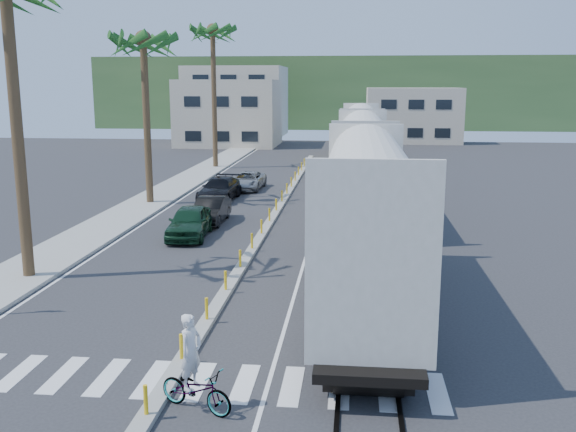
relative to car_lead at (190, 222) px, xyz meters
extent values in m
plane|color=#28282B|center=(3.50, -13.43, -0.78)|extent=(140.00, 140.00, 0.00)
cube|color=gray|center=(-5.00, 11.57, -0.70)|extent=(3.00, 90.00, 0.15)
cube|color=black|center=(7.78, 14.57, -0.75)|extent=(0.12, 100.00, 0.06)
cube|color=black|center=(9.22, 14.57, -0.75)|extent=(0.12, 100.00, 0.06)
cube|color=gray|center=(3.50, 6.57, -0.70)|extent=(0.45, 60.00, 0.15)
cylinder|color=yellow|center=(3.50, -17.43, -0.28)|extent=(0.10, 0.10, 0.70)
cylinder|color=yellow|center=(3.50, -14.43, -0.28)|extent=(0.10, 0.10, 0.70)
cylinder|color=yellow|center=(3.50, -11.43, -0.28)|extent=(0.10, 0.10, 0.70)
cylinder|color=yellow|center=(3.50, -8.43, -0.28)|extent=(0.10, 0.10, 0.70)
cylinder|color=yellow|center=(3.50, -5.43, -0.28)|extent=(0.10, 0.10, 0.70)
cylinder|color=yellow|center=(3.50, -2.43, -0.28)|extent=(0.10, 0.10, 0.70)
cylinder|color=yellow|center=(3.50, 0.57, -0.28)|extent=(0.10, 0.10, 0.70)
cylinder|color=yellow|center=(3.50, 3.57, -0.28)|extent=(0.10, 0.10, 0.70)
cylinder|color=yellow|center=(3.50, 6.57, -0.28)|extent=(0.10, 0.10, 0.70)
cylinder|color=yellow|center=(3.50, 9.57, -0.28)|extent=(0.10, 0.10, 0.70)
cylinder|color=yellow|center=(3.50, 12.57, -0.28)|extent=(0.10, 0.10, 0.70)
cylinder|color=yellow|center=(3.50, 15.57, -0.28)|extent=(0.10, 0.10, 0.70)
cylinder|color=yellow|center=(3.50, 18.57, -0.28)|extent=(0.10, 0.10, 0.70)
cylinder|color=yellow|center=(3.50, 21.57, -0.28)|extent=(0.10, 0.10, 0.70)
cylinder|color=yellow|center=(3.50, 24.57, -0.28)|extent=(0.10, 0.10, 0.70)
cylinder|color=yellow|center=(3.50, 27.57, -0.28)|extent=(0.10, 0.10, 0.70)
cube|color=silver|center=(3.50, -15.43, -0.77)|extent=(14.00, 2.20, 0.01)
cube|color=silver|center=(-3.30, 11.57, -0.77)|extent=(0.12, 90.00, 0.01)
cube|color=silver|center=(6.00, 11.57, -0.77)|extent=(0.12, 90.00, 0.01)
cube|color=beige|center=(8.50, -9.87, 1.92)|extent=(3.00, 12.88, 3.40)
cylinder|color=beige|center=(8.50, -9.87, 3.62)|extent=(2.90, 12.58, 2.90)
cube|color=black|center=(8.50, -9.87, -0.28)|extent=(2.60, 12.88, 1.00)
cube|color=beige|center=(8.50, 5.13, 1.92)|extent=(3.00, 12.88, 3.40)
cylinder|color=beige|center=(8.50, 5.13, 3.62)|extent=(2.90, 12.58, 2.90)
cube|color=black|center=(8.50, 5.13, -0.28)|extent=(2.60, 12.88, 1.00)
cube|color=beige|center=(8.50, 20.13, 1.92)|extent=(3.00, 12.88, 3.40)
cylinder|color=beige|center=(8.50, 20.13, 3.62)|extent=(2.90, 12.58, 2.90)
cube|color=black|center=(8.50, 20.13, -0.28)|extent=(2.60, 12.88, 1.00)
cube|color=#4C4C4F|center=(8.50, 36.13, 0.27)|extent=(3.00, 17.00, 0.50)
cube|color=gold|center=(8.50, 35.13, 1.82)|extent=(2.70, 12.24, 2.60)
cube|color=gold|center=(8.50, 41.91, 2.12)|extent=(3.00, 3.74, 3.20)
cube|color=black|center=(8.50, 36.13, -0.33)|extent=(2.60, 13.60, 0.90)
cylinder|color=brown|center=(-4.50, -7.43, 4.72)|extent=(0.44, 0.44, 11.00)
cylinder|color=brown|center=(-4.80, 8.57, 4.22)|extent=(0.44, 0.44, 10.00)
sphere|color=#19521C|center=(-4.80, 8.57, 9.37)|extent=(3.20, 3.20, 3.20)
cylinder|color=brown|center=(-4.50, 26.57, 5.22)|extent=(0.44, 0.44, 12.00)
sphere|color=#19521C|center=(-4.50, 26.57, 11.37)|extent=(3.20, 3.20, 3.20)
cube|color=#BCAC96|center=(-7.50, 48.57, 3.22)|extent=(12.00, 10.00, 8.00)
cube|color=#BCAC96|center=(-9.50, 64.57, 4.22)|extent=(14.00, 12.00, 10.00)
cube|color=#BCAC96|center=(15.50, 56.57, 2.72)|extent=(12.00, 10.00, 7.00)
cube|color=#385628|center=(3.50, 86.57, 5.22)|extent=(80.00, 20.00, 12.00)
imported|color=#11331E|center=(0.00, 0.00, 0.00)|extent=(2.39, 4.79, 1.56)
imported|color=black|center=(0.28, 3.41, -0.07)|extent=(1.51, 4.28, 1.41)
imported|color=black|center=(-0.69, 10.37, -0.04)|extent=(2.77, 5.35, 1.47)
imported|color=#939698|center=(0.38, 14.94, -0.14)|extent=(2.57, 4.79, 1.27)
imported|color=#9EA0A5|center=(4.52, -16.85, -0.26)|extent=(2.11, 2.46, 1.03)
imported|color=silver|center=(4.42, -16.85, 0.67)|extent=(0.97, 0.91, 1.79)
camera|label=1|loc=(8.06, -30.28, 6.66)|focal=40.00mm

